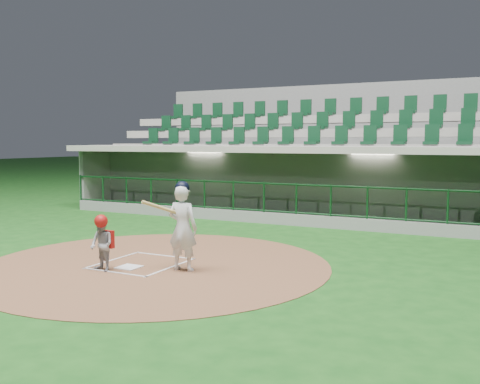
# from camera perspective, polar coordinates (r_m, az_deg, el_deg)

# --- Properties ---
(ground) EXTENTS (120.00, 120.00, 0.00)m
(ground) POSITION_cam_1_polar(r_m,az_deg,el_deg) (11.63, -9.60, -7.30)
(ground) COLOR #144614
(ground) RESTS_ON ground
(dirt_circle) EXTENTS (7.20, 7.20, 0.01)m
(dirt_circle) POSITION_cam_1_polar(r_m,az_deg,el_deg) (11.30, -8.97, -7.63)
(dirt_circle) COLOR brown
(dirt_circle) RESTS_ON ground
(home_plate) EXTENTS (0.43, 0.43, 0.02)m
(home_plate) POSITION_cam_1_polar(r_m,az_deg,el_deg) (11.09, -11.76, -7.85)
(home_plate) COLOR white
(home_plate) RESTS_ON dirt_circle
(batter_box_chalk) EXTENTS (1.55, 1.80, 0.01)m
(batter_box_chalk) POSITION_cam_1_polar(r_m,az_deg,el_deg) (11.39, -10.50, -7.49)
(batter_box_chalk) COLOR silver
(batter_box_chalk) RESTS_ON ground
(dugout_structure) EXTENTS (16.40, 3.70, 3.00)m
(dugout_structure) POSITION_cam_1_polar(r_m,az_deg,el_deg) (18.25, 5.62, 0.41)
(dugout_structure) COLOR gray
(dugout_structure) RESTS_ON ground
(seating_deck) EXTENTS (17.00, 6.72, 5.15)m
(seating_deck) POSITION_cam_1_polar(r_m,az_deg,el_deg) (21.17, 8.07, 2.33)
(seating_deck) COLOR slate
(seating_deck) RESTS_ON ground
(batter) EXTENTS (0.86, 0.86, 1.77)m
(batter) POSITION_cam_1_polar(r_m,az_deg,el_deg) (10.52, -6.16, -3.62)
(batter) COLOR silver
(batter) RESTS_ON dirt_circle
(catcher) EXTENTS (0.59, 0.52, 1.12)m
(catcher) POSITION_cam_1_polar(r_m,az_deg,el_deg) (10.83, -14.53, -5.26)
(catcher) COLOR #97969C
(catcher) RESTS_ON dirt_circle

